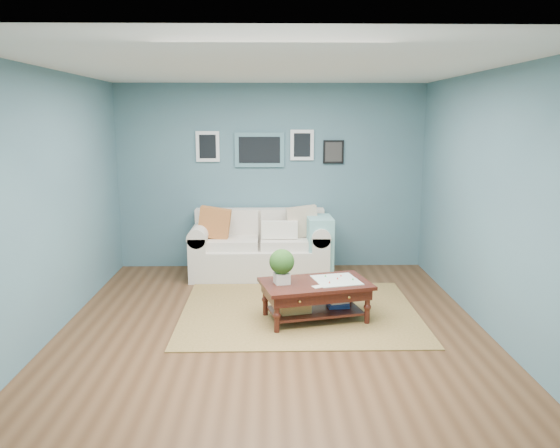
{
  "coord_description": "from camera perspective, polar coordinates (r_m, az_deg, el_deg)",
  "views": [
    {
      "loc": [
        -0.03,
        -5.52,
        2.21
      ],
      "look_at": [
        0.1,
        1.0,
        0.94
      ],
      "focal_mm": 35.0,
      "sensor_mm": 36.0,
      "label": 1
    }
  ],
  "objects": [
    {
      "name": "loveseat",
      "position": [
        7.76,
        -1.5,
        -2.36
      ],
      "size": [
        1.97,
        0.9,
        1.01
      ],
      "color": "silver",
      "rests_on": "ground"
    },
    {
      "name": "coffee_table",
      "position": [
        6.04,
        3.14,
        -6.78
      ],
      "size": [
        1.3,
        0.93,
        0.82
      ],
      "rotation": [
        0.0,
        0.0,
        0.23
      ],
      "color": "black",
      "rests_on": "ground"
    },
    {
      "name": "room_shell",
      "position": [
        5.64,
        -0.85,
        2.36
      ],
      "size": [
        5.0,
        5.02,
        2.7
      ],
      "color": "brown",
      "rests_on": "ground"
    },
    {
      "name": "area_rug",
      "position": [
        6.38,
        2.03,
        -9.17
      ],
      "size": [
        2.7,
        2.16,
        0.01
      ],
      "primitive_type": "cube",
      "color": "brown",
      "rests_on": "ground"
    }
  ]
}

